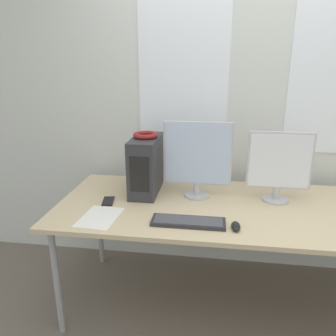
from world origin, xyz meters
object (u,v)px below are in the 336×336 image
(headphones, at_px, (145,135))
(mouse, at_px, (236,226))
(pc_tower, at_px, (146,165))
(monitor_main, at_px, (198,157))
(keyboard, at_px, (188,222))
(monitor_right_near, at_px, (279,165))
(cell_phone, at_px, (108,201))

(headphones, relative_size, mouse, 1.56)
(pc_tower, bearing_deg, monitor_main, -7.76)
(monitor_main, distance_m, keyboard, 0.49)
(monitor_main, relative_size, mouse, 4.75)
(monitor_right_near, distance_m, mouse, 0.57)
(keyboard, distance_m, cell_phone, 0.60)
(monitor_right_near, bearing_deg, pc_tower, 176.68)
(keyboard, relative_size, mouse, 3.89)
(headphones, relative_size, keyboard, 0.40)
(headphones, height_order, keyboard, headphones)
(keyboard, distance_m, mouse, 0.27)
(monitor_right_near, xyz_separation_m, cell_phone, (-1.10, -0.17, -0.25))
(mouse, height_order, cell_phone, mouse)
(pc_tower, bearing_deg, keyboard, -53.52)
(pc_tower, xyz_separation_m, mouse, (0.60, -0.48, -0.18))
(pc_tower, distance_m, headphones, 0.21)
(keyboard, xyz_separation_m, mouse, (0.27, -0.03, 0.00))
(pc_tower, xyz_separation_m, monitor_main, (0.36, -0.05, 0.08))
(monitor_main, bearing_deg, mouse, -60.70)
(headphones, height_order, mouse, headphones)
(headphones, distance_m, cell_phone, 0.51)
(headphones, relative_size, monitor_main, 0.33)
(pc_tower, height_order, keyboard, pc_tower)
(monitor_main, xyz_separation_m, mouse, (0.24, -0.43, -0.26))
(mouse, xyz_separation_m, cell_phone, (-0.82, 0.26, -0.01))
(keyboard, relative_size, cell_phone, 2.77)
(monitor_main, relative_size, monitor_right_near, 1.11)
(monitor_main, height_order, keyboard, monitor_main)
(headphones, xyz_separation_m, cell_phone, (-0.21, -0.23, -0.40))
(pc_tower, bearing_deg, mouse, -38.59)
(monitor_right_near, bearing_deg, cell_phone, -171.04)
(headphones, relative_size, cell_phone, 1.11)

